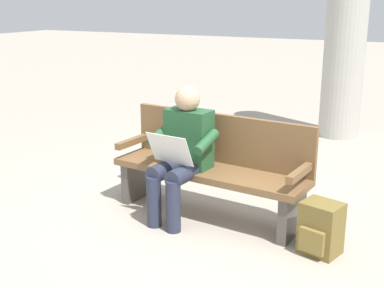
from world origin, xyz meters
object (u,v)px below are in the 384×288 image
bench_near (213,165)px  support_pillar (346,26)px  backpack (320,229)px  person_seated (182,150)px

bench_near → support_pillar: bearing=-92.5°
backpack → support_pillar: 3.90m
bench_near → person_seated: (0.20, 0.21, 0.17)m
backpack → support_pillar: size_ratio=0.14×
bench_near → backpack: (-1.07, 0.33, -0.26)m
backpack → person_seated: bearing=-5.3°
support_pillar → person_seated: bearing=79.2°
support_pillar → backpack: bearing=99.4°
bench_near → support_pillar: support_pillar is taller
bench_near → person_seated: person_seated is taller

